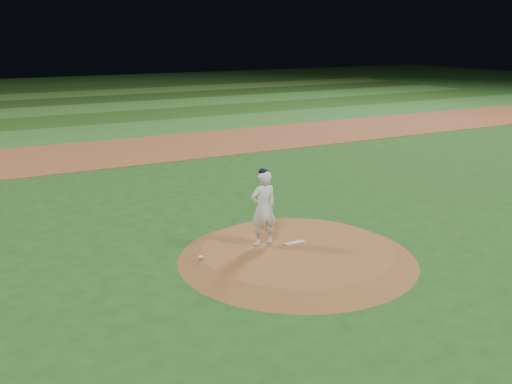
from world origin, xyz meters
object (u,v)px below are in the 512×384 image
pitchers_mound (297,253)px  pitching_rubber (294,243)px  pitcher_on_mound (263,208)px  rosin_bag (201,257)px

pitchers_mound → pitching_rubber: bearing=68.8°
pitching_rubber → pitchers_mound: bearing=-111.4°
pitchers_mound → pitcher_on_mound: 1.31m
rosin_bag → pitcher_on_mound: (1.63, 0.09, 0.87)m
pitchers_mound → rosin_bag: size_ratio=45.46×
pitcher_on_mound → pitchers_mound: bearing=-44.9°
pitching_rubber → rosin_bag: bearing=175.2°
rosin_bag → pitcher_on_mound: 1.85m
pitching_rubber → pitcher_on_mound: 1.16m
pitchers_mound → pitching_rubber: 0.35m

